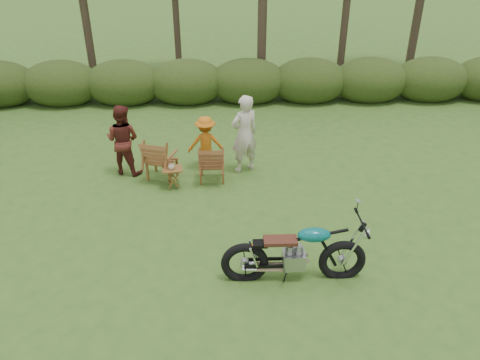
{
  "coord_description": "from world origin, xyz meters",
  "views": [
    {
      "loc": [
        -0.79,
        -5.82,
        5.16
      ],
      "look_at": [
        -0.52,
        1.91,
        0.9
      ],
      "focal_mm": 35.0,
      "sensor_mm": 36.0,
      "label": 1
    }
  ],
  "objects_px": {
    "adult_b": "(127,172)",
    "lawn_chair_right": "(212,180)",
    "motorcycle": "(292,277)",
    "cup": "(171,167)",
    "adult_a": "(244,170)",
    "child": "(207,168)",
    "lawn_chair_left": "(163,177)",
    "side_table": "(173,178)"
  },
  "relations": [
    {
      "from": "motorcycle",
      "to": "cup",
      "type": "distance_m",
      "value": 3.85
    },
    {
      "from": "motorcycle",
      "to": "child",
      "type": "distance_m",
      "value": 4.29
    },
    {
      "from": "lawn_chair_right",
      "to": "adult_b",
      "type": "bearing_deg",
      "value": -12.36
    },
    {
      "from": "lawn_chair_left",
      "to": "child",
      "type": "bearing_deg",
      "value": -139.67
    },
    {
      "from": "lawn_chair_right",
      "to": "child",
      "type": "relative_size",
      "value": 0.7
    },
    {
      "from": "motorcycle",
      "to": "adult_b",
      "type": "xyz_separation_m",
      "value": [
        -3.41,
        3.87,
        0.0
      ]
    },
    {
      "from": "side_table",
      "to": "child",
      "type": "bearing_deg",
      "value": 51.71
    },
    {
      "from": "motorcycle",
      "to": "lawn_chair_right",
      "type": "distance_m",
      "value": 3.68
    },
    {
      "from": "side_table",
      "to": "child",
      "type": "relative_size",
      "value": 0.36
    },
    {
      "from": "motorcycle",
      "to": "lawn_chair_left",
      "type": "height_order",
      "value": "motorcycle"
    },
    {
      "from": "adult_b",
      "to": "lawn_chair_right",
      "type": "bearing_deg",
      "value": -175.39
    },
    {
      "from": "adult_b",
      "to": "adult_a",
      "type": "bearing_deg",
      "value": -162.62
    },
    {
      "from": "adult_b",
      "to": "side_table",
      "type": "bearing_deg",
      "value": 164.23
    },
    {
      "from": "motorcycle",
      "to": "adult_a",
      "type": "height_order",
      "value": "adult_a"
    },
    {
      "from": "lawn_chair_right",
      "to": "adult_a",
      "type": "height_order",
      "value": "adult_a"
    },
    {
      "from": "side_table",
      "to": "adult_a",
      "type": "relative_size",
      "value": 0.25
    },
    {
      "from": "cup",
      "to": "side_table",
      "type": "bearing_deg",
      "value": 69.61
    },
    {
      "from": "lawn_chair_right",
      "to": "adult_a",
      "type": "relative_size",
      "value": 0.49
    },
    {
      "from": "child",
      "to": "cup",
      "type": "bearing_deg",
      "value": 49.02
    },
    {
      "from": "lawn_chair_left",
      "to": "adult_a",
      "type": "height_order",
      "value": "adult_a"
    },
    {
      "from": "side_table",
      "to": "cup",
      "type": "xyz_separation_m",
      "value": [
        -0.01,
        -0.03,
        0.29
      ]
    },
    {
      "from": "motorcycle",
      "to": "adult_a",
      "type": "distance_m",
      "value": 3.92
    },
    {
      "from": "adult_a",
      "to": "motorcycle",
      "type": "bearing_deg",
      "value": 71.84
    },
    {
      "from": "motorcycle",
      "to": "child",
      "type": "xyz_separation_m",
      "value": [
        -1.53,
        4.01,
        0.0
      ]
    },
    {
      "from": "lawn_chair_left",
      "to": "adult_a",
      "type": "bearing_deg",
      "value": -154.46
    },
    {
      "from": "motorcycle",
      "to": "cup",
      "type": "xyz_separation_m",
      "value": [
        -2.25,
        3.08,
        0.52
      ]
    },
    {
      "from": "lawn_chair_left",
      "to": "adult_a",
      "type": "xyz_separation_m",
      "value": [
        1.89,
        0.29,
        0.0
      ]
    },
    {
      "from": "cup",
      "to": "child",
      "type": "bearing_deg",
      "value": 52.18
    },
    {
      "from": "lawn_chair_right",
      "to": "lawn_chair_left",
      "type": "distance_m",
      "value": 1.15
    },
    {
      "from": "adult_a",
      "to": "child",
      "type": "distance_m",
      "value": 0.91
    },
    {
      "from": "lawn_chair_left",
      "to": "side_table",
      "type": "distance_m",
      "value": 0.59
    },
    {
      "from": "motorcycle",
      "to": "lawn_chair_right",
      "type": "xyz_separation_m",
      "value": [
        -1.39,
        3.41,
        0.0
      ]
    },
    {
      "from": "adult_a",
      "to": "child",
      "type": "bearing_deg",
      "value": -36.45
    },
    {
      "from": "motorcycle",
      "to": "adult_b",
      "type": "relative_size",
      "value": 1.35
    },
    {
      "from": "lawn_chair_left",
      "to": "adult_b",
      "type": "height_order",
      "value": "adult_b"
    },
    {
      "from": "lawn_chair_right",
      "to": "adult_b",
      "type": "relative_size",
      "value": 0.55
    },
    {
      "from": "side_table",
      "to": "cup",
      "type": "bearing_deg",
      "value": -110.39
    },
    {
      "from": "cup",
      "to": "adult_a",
      "type": "xyz_separation_m",
      "value": [
        1.62,
        0.79,
        -0.52
      ]
    },
    {
      "from": "lawn_chair_left",
      "to": "cup",
      "type": "distance_m",
      "value": 0.77
    },
    {
      "from": "cup",
      "to": "adult_b",
      "type": "xyz_separation_m",
      "value": [
        -1.15,
        0.79,
        -0.52
      ]
    },
    {
      "from": "adult_b",
      "to": "cup",
      "type": "bearing_deg",
      "value": 162.96
    },
    {
      "from": "cup",
      "to": "motorcycle",
      "type": "bearing_deg",
      "value": -53.8
    }
  ]
}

